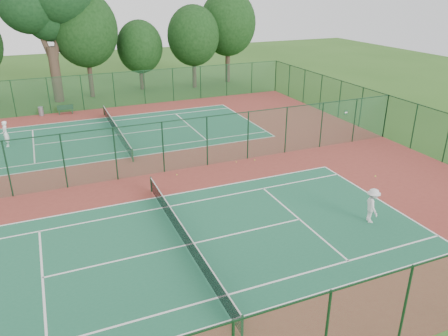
{
  "coord_description": "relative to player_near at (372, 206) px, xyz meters",
  "views": [
    {
      "loc": [
        -5.26,
        -26.11,
        11.6
      ],
      "look_at": [
        3.98,
        -4.41,
        1.6
      ],
      "focal_mm": 35.0,
      "sensor_mm": 36.0,
      "label": 1
    }
  ],
  "objects": [
    {
      "name": "fence_north",
      "position": [
        -9.7,
        28.65,
        0.8
      ],
      "size": [
        40.0,
        0.09,
        3.5
      ],
      "color": "#17452A",
      "rests_on": "ground"
    },
    {
      "name": "stray_ball_b",
      "position": [
        -1.7,
        10.1,
        -0.92
      ],
      "size": [
        0.08,
        0.08,
        0.08
      ],
      "primitive_type": "sphere",
      "color": "#BDDC33",
      "rests_on": "red_pad"
    },
    {
      "name": "player_far",
      "position": [
        -17.92,
        20.19,
        0.05
      ],
      "size": [
        0.55,
        0.77,
        1.99
      ],
      "primitive_type": "imported",
      "rotation": [
        0.0,
        0.0,
        -1.46
      ],
      "color": "white",
      "rests_on": "court_far"
    },
    {
      "name": "stray_ball_a",
      "position": [
        -3.06,
        10.3,
        -0.92
      ],
      "size": [
        0.06,
        0.06,
        0.06
      ],
      "primitive_type": "sphere",
      "color": "yellow",
      "rests_on": "red_pad"
    },
    {
      "name": "tennis_net_near",
      "position": [
        -9.7,
        1.65,
        -0.42
      ],
      "size": [
        0.1,
        12.9,
        0.97
      ],
      "color": "#153B21",
      "rests_on": "ground"
    },
    {
      "name": "player_near",
      "position": [
        0.0,
        0.0,
        0.0
      ],
      "size": [
        1.09,
        1.39,
        1.89
      ],
      "primitive_type": "imported",
      "rotation": [
        0.0,
        0.0,
        1.21
      ],
      "color": "silver",
      "rests_on": "court_near"
    },
    {
      "name": "red_pad",
      "position": [
        -9.7,
        10.65,
        -0.96
      ],
      "size": [
        40.0,
        36.0,
        0.01
      ],
      "primitive_type": "cube",
      "color": "maroon",
      "rests_on": "ground"
    },
    {
      "name": "trash_bin",
      "position": [
        -15.21,
        28.25,
        -0.53
      ],
      "size": [
        0.49,
        0.49,
        0.84
      ],
      "primitive_type": "cylinder",
      "rotation": [
        0.0,
        0.0,
        -0.05
      ],
      "color": "gray",
      "rests_on": "red_pad"
    },
    {
      "name": "bench",
      "position": [
        -13.02,
        27.94,
        -0.48
      ],
      "size": [
        1.51,
        0.53,
        0.91
      ],
      "rotation": [
        0.0,
        0.0,
        -0.07
      ],
      "color": "#12361E",
      "rests_on": "red_pad"
    },
    {
      "name": "evergreen_row",
      "position": [
        -9.2,
        34.9,
        -0.96
      ],
      "size": [
        39.0,
        5.0,
        12.0
      ],
      "primitive_type": null,
      "color": "black",
      "rests_on": "ground"
    },
    {
      "name": "fence_east",
      "position": [
        10.3,
        10.65,
        0.8
      ],
      "size": [
        0.09,
        36.0,
        3.5
      ],
      "rotation": [
        0.0,
        0.0,
        1.57
      ],
      "color": "#174529",
      "rests_on": "ground"
    },
    {
      "name": "court_near",
      "position": [
        -9.7,
        1.65,
        -0.95
      ],
      "size": [
        23.77,
        10.97,
        0.01
      ],
      "primitive_type": "cube",
      "color": "#1E6143",
      "rests_on": "red_pad"
    },
    {
      "name": "fence_divider",
      "position": [
        -9.7,
        10.65,
        0.8
      ],
      "size": [
        40.0,
        0.09,
        3.5
      ],
      "color": "#1B5233",
      "rests_on": "ground"
    },
    {
      "name": "ground",
      "position": [
        -9.7,
        10.65,
        -0.96
      ],
      "size": [
        120.0,
        120.0,
        0.0
      ],
      "primitive_type": "plane",
      "color": "#2F5A1C",
      "rests_on": "ground"
    },
    {
      "name": "big_tree",
      "position": [
        -13.13,
        33.56,
        9.01
      ],
      "size": [
        9.17,
        6.71,
        14.09
      ],
      "color": "#3E2C22",
      "rests_on": "ground"
    },
    {
      "name": "stray_ball_c",
      "position": [
        -7.57,
        9.79,
        -0.92
      ],
      "size": [
        0.07,
        0.07,
        0.07
      ],
      "primitive_type": "sphere",
      "color": "yellow",
      "rests_on": "red_pad"
    },
    {
      "name": "court_far",
      "position": [
        -9.7,
        19.65,
        -0.95
      ],
      "size": [
        23.77,
        10.97,
        0.01
      ],
      "primitive_type": "cube",
      "color": "#1E6044",
      "rests_on": "red_pad"
    },
    {
      "name": "tennis_net_far",
      "position": [
        -9.7,
        19.65,
        -0.42
      ],
      "size": [
        0.1,
        12.9,
        0.97
      ],
      "color": "#163E1D",
      "rests_on": "ground"
    }
  ]
}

